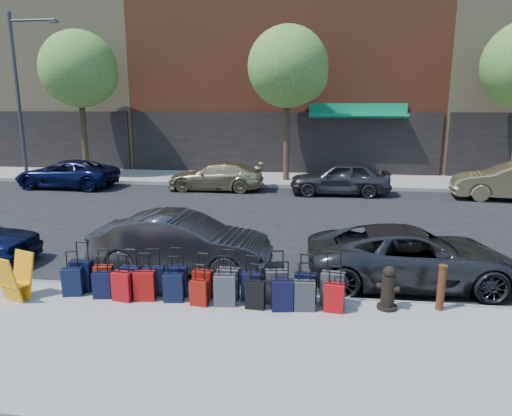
% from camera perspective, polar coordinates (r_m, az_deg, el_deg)
% --- Properties ---
extents(ground, '(120.00, 120.00, 0.00)m').
position_cam_1_polar(ground, '(13.58, -1.44, -3.45)').
color(ground, black).
rests_on(ground, ground).
extents(sidewalk_near, '(60.00, 4.00, 0.15)m').
position_cam_1_polar(sidewalk_near, '(7.68, -9.82, -16.47)').
color(sidewalk_near, gray).
rests_on(sidewalk_near, ground).
extents(sidewalk_far, '(60.00, 4.00, 0.15)m').
position_cam_1_polar(sidewalk_far, '(23.25, 2.64, 3.61)').
color(sidewalk_far, gray).
rests_on(sidewalk_far, ground).
extents(curb_near, '(60.00, 0.08, 0.15)m').
position_cam_1_polar(curb_near, '(9.42, -6.03, -10.59)').
color(curb_near, gray).
rests_on(curb_near, ground).
extents(curb_far, '(60.00, 0.08, 0.15)m').
position_cam_1_polar(curb_far, '(21.27, 2.11, 2.75)').
color(curb_far, gray).
rests_on(curb_far, ground).
extents(building_left, '(15.00, 12.12, 16.00)m').
position_cam_1_polar(building_left, '(36.03, -23.54, 18.51)').
color(building_left, '#907F58').
rests_on(building_left, ground).
extents(building_center, '(17.00, 12.85, 20.00)m').
position_cam_1_polar(building_center, '(31.52, 4.37, 24.13)').
color(building_center, brown).
rests_on(building_center, ground).
extents(tree_left, '(3.80, 3.80, 7.27)m').
position_cam_1_polar(tree_left, '(25.43, -20.97, 15.67)').
color(tree_left, black).
rests_on(tree_left, sidewalk_far).
extents(tree_center, '(3.80, 3.80, 7.27)m').
position_cam_1_polar(tree_center, '(22.46, 4.36, 16.92)').
color(tree_center, black).
rests_on(tree_center, sidewalk_far).
extents(streetlight, '(2.59, 0.18, 8.00)m').
position_cam_1_polar(streetlight, '(26.33, -27.35, 13.33)').
color(streetlight, '#333338').
rests_on(streetlight, sidewalk_far).
extents(suitcase_front_0, '(0.43, 0.24, 1.01)m').
position_cam_1_polar(suitcase_front_0, '(9.85, -20.88, -7.88)').
color(suitcase_front_0, black).
rests_on(suitcase_front_0, sidewalk_near).
extents(suitcase_front_1, '(0.39, 0.25, 0.87)m').
position_cam_1_polar(suitcase_front_1, '(9.67, -18.46, -8.35)').
color(suitcase_front_1, maroon).
rests_on(suitcase_front_1, sidewalk_near).
extents(suitcase_front_2, '(0.38, 0.23, 0.90)m').
position_cam_1_polar(suitcase_front_2, '(9.42, -15.36, -8.66)').
color(suitcase_front_2, black).
rests_on(suitcase_front_2, sidewalk_near).
extents(suitcase_front_3, '(0.42, 0.28, 0.93)m').
position_cam_1_polar(suitcase_front_3, '(9.25, -12.59, -8.85)').
color(suitcase_front_3, black).
rests_on(suitcase_front_3, sidewalk_near).
extents(suitcase_front_4, '(0.42, 0.27, 0.97)m').
position_cam_1_polar(suitcase_front_4, '(9.11, -9.82, -8.98)').
color(suitcase_front_4, black).
rests_on(suitcase_front_4, sidewalk_near).
extents(suitcase_front_5, '(0.39, 0.26, 0.89)m').
position_cam_1_polar(suitcase_front_5, '(8.96, -6.65, -9.42)').
color(suitcase_front_5, maroon).
rests_on(suitcase_front_5, sidewalk_near).
extents(suitcase_front_6, '(0.41, 0.24, 0.98)m').
position_cam_1_polar(suitcase_front_6, '(8.87, -3.47, -9.40)').
color(suitcase_front_6, '#353539').
rests_on(suitcase_front_6, sidewalk_near).
extents(suitcase_front_7, '(0.36, 0.20, 0.88)m').
position_cam_1_polar(suitcase_front_7, '(8.80, -0.63, -9.79)').
color(suitcase_front_7, black).
rests_on(suitcase_front_7, sidewalk_near).
extents(suitcase_front_8, '(0.45, 0.30, 1.01)m').
position_cam_1_polar(suitcase_front_8, '(8.72, 2.62, -9.74)').
color(suitcase_front_8, '#353439').
rests_on(suitcase_front_8, sidewalk_near).
extents(suitcase_front_9, '(0.42, 0.27, 0.95)m').
position_cam_1_polar(suitcase_front_9, '(8.71, 6.22, -9.93)').
color(suitcase_front_9, black).
rests_on(suitcase_front_9, sidewalk_near).
extents(suitcase_front_10, '(0.46, 0.30, 1.03)m').
position_cam_1_polar(suitcase_front_10, '(8.69, 9.54, -9.94)').
color(suitcase_front_10, '#37373C').
rests_on(suitcase_front_10, sidewalk_near).
extents(suitcase_back_0, '(0.41, 0.29, 0.89)m').
position_cam_1_polar(suitcase_back_0, '(9.70, -21.92, -8.53)').
color(suitcase_back_0, black).
rests_on(suitcase_back_0, sidewalk_near).
extents(suitcase_back_1, '(0.37, 0.25, 0.83)m').
position_cam_1_polar(suitcase_back_1, '(9.40, -18.63, -9.09)').
color(suitcase_back_1, black).
rests_on(suitcase_back_1, sidewalk_near).
extents(suitcase_back_2, '(0.41, 0.28, 0.90)m').
position_cam_1_polar(suitcase_back_2, '(9.16, -16.31, -9.35)').
color(suitcase_back_2, '#A00A0F').
rests_on(suitcase_back_2, sidewalk_near).
extents(suitcase_back_3, '(0.41, 0.27, 0.92)m').
position_cam_1_polar(suitcase_back_3, '(9.06, -13.72, -9.40)').
color(suitcase_back_3, '#9E0C0A').
rests_on(suitcase_back_3, sidewalk_near).
extents(suitcase_back_4, '(0.40, 0.26, 0.88)m').
position_cam_1_polar(suitcase_back_4, '(8.90, -10.27, -9.73)').
color(suitcase_back_4, black).
rests_on(suitcase_back_4, sidewalk_near).
extents(suitcase_back_5, '(0.35, 0.23, 0.78)m').
position_cam_1_polar(suitcase_back_5, '(8.68, -7.09, -10.43)').
color(suitcase_back_5, maroon).
rests_on(suitcase_back_5, sidewalk_near).
extents(suitcase_back_6, '(0.42, 0.28, 0.95)m').
position_cam_1_polar(suitcase_back_6, '(8.61, -3.92, -10.20)').
color(suitcase_back_6, '#3D3D42').
rests_on(suitcase_back_6, sidewalk_near).
extents(suitcase_back_7, '(0.36, 0.23, 0.84)m').
position_cam_1_polar(suitcase_back_7, '(8.49, -0.08, -10.77)').
color(suitcase_back_7, black).
rests_on(suitcase_back_7, sidewalk_near).
extents(suitcase_back_8, '(0.42, 0.29, 0.92)m').
position_cam_1_polar(suitcase_back_8, '(8.41, 3.29, -10.83)').
color(suitcase_back_8, black).
rests_on(suitcase_back_8, sidewalk_near).
extents(suitcase_back_9, '(0.39, 0.25, 0.89)m').
position_cam_1_polar(suitcase_back_9, '(8.45, 6.06, -10.81)').
color(suitcase_back_9, '#323236').
rests_on(suitcase_back_9, sidewalk_near).
extents(suitcase_back_10, '(0.37, 0.24, 0.85)m').
position_cam_1_polar(suitcase_back_10, '(8.48, 9.73, -10.97)').
color(suitcase_back_10, '#AF0B0F').
rests_on(suitcase_back_10, sidewalk_near).
extents(fire_hydrant, '(0.41, 0.37, 0.82)m').
position_cam_1_polar(fire_hydrant, '(8.76, 16.19, -9.72)').
color(fire_hydrant, black).
rests_on(fire_hydrant, sidewalk_near).
extents(bollard, '(0.16, 0.16, 0.85)m').
position_cam_1_polar(bollard, '(9.01, 22.16, -9.12)').
color(bollard, '#38190C').
rests_on(bollard, sidewalk_near).
extents(display_rack, '(0.65, 0.69, 0.90)m').
position_cam_1_polar(display_rack, '(9.89, -27.89, -7.69)').
color(display_rack, orange).
rests_on(display_rack, sidewalk_near).
extents(car_near_1, '(4.13, 1.54, 1.35)m').
position_cam_1_polar(car_near_1, '(10.73, -9.27, -4.32)').
color(car_near_1, '#2F2F32').
rests_on(car_near_1, ground).
extents(car_near_2, '(4.61, 2.37, 1.25)m').
position_cam_1_polar(car_near_2, '(10.40, 18.97, -5.73)').
color(car_near_2, '#303032').
rests_on(car_near_2, ground).
extents(car_far_0, '(4.68, 2.27, 1.28)m').
position_cam_1_polar(car_far_0, '(23.00, -22.57, 3.96)').
color(car_far_0, '#0C1236').
rests_on(car_far_0, ground).
extents(car_far_1, '(4.33, 1.81, 1.25)m').
position_cam_1_polar(car_far_1, '(20.69, -5.03, 3.96)').
color(car_far_1, tan).
rests_on(car_far_1, ground).
extents(car_far_2, '(4.28, 1.87, 1.44)m').
position_cam_1_polar(car_far_2, '(19.87, 10.43, 3.70)').
color(car_far_2, '#313234').
rests_on(car_far_2, ground).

